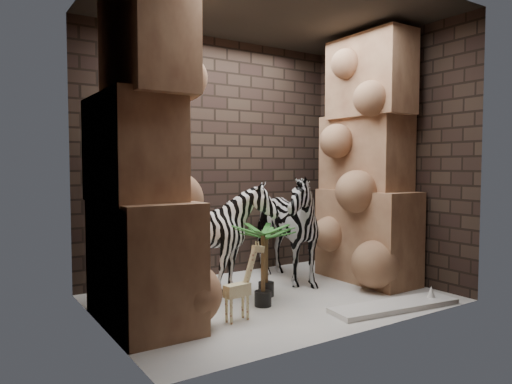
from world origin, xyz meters
TOP-DOWN VIEW (x-y plane):
  - floor at (0.00, 0.00)m, footprint 3.50×3.50m
  - ceiling at (0.00, 0.00)m, footprint 3.50×3.50m
  - wall_back at (0.00, 1.25)m, footprint 3.50×0.00m
  - wall_front at (0.00, -1.25)m, footprint 3.50×0.00m
  - wall_left at (-1.75, 0.00)m, footprint 0.00×3.00m
  - wall_right at (1.75, 0.00)m, footprint 0.00×3.00m
  - rock_pillar_left at (-1.40, 0.00)m, footprint 0.68×1.30m
  - rock_pillar_right at (1.42, 0.00)m, footprint 0.58×1.25m
  - zebra_right at (0.49, 0.53)m, footprint 0.77×1.33m
  - zebra_left at (-0.42, 0.49)m, footprint 1.02×1.25m
  - giraffe_toy at (-0.68, -0.44)m, footprint 0.38×0.16m
  - palm_front at (-0.01, 0.09)m, footprint 0.36×0.36m
  - palm_back at (-0.23, -0.19)m, footprint 0.36×0.36m
  - surfboard at (0.81, -0.96)m, footprint 1.41×0.52m

SIDE VIEW (x-z plane):
  - floor at x=0.00m, z-range 0.00..0.00m
  - surfboard at x=0.81m, z-range 0.00..0.05m
  - giraffe_toy at x=-0.68m, z-range 0.00..0.72m
  - palm_front at x=-0.01m, z-range 0.00..0.73m
  - palm_back at x=-0.23m, z-range 0.00..0.82m
  - zebra_left at x=-0.42m, z-range 0.00..1.12m
  - zebra_right at x=0.49m, z-range 0.00..1.53m
  - wall_back at x=0.00m, z-range -0.25..3.25m
  - wall_front at x=0.00m, z-range -0.25..3.25m
  - wall_left at x=-1.75m, z-range 0.00..3.00m
  - wall_right at x=1.75m, z-range 0.00..3.00m
  - rock_pillar_left at x=-1.40m, z-range 0.00..3.00m
  - rock_pillar_right at x=1.42m, z-range 0.00..3.00m
  - ceiling at x=0.00m, z-range 3.00..3.00m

